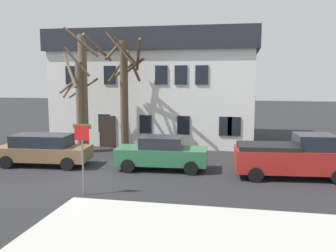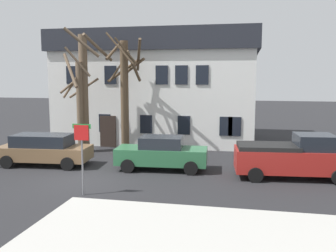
# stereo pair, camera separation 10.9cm
# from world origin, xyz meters

# --- Properties ---
(ground_plane) EXTENTS (120.00, 120.00, 0.00)m
(ground_plane) POSITION_xyz_m (0.00, 0.00, 0.00)
(ground_plane) COLOR #262628
(building_main) EXTENTS (14.36, 8.42, 7.84)m
(building_main) POSITION_xyz_m (0.93, 12.09, 3.98)
(building_main) COLOR white
(building_main) RESTS_ON ground_plane
(tree_bare_near) EXTENTS (2.13, 2.14, 6.43)m
(tree_bare_near) POSITION_xyz_m (-2.73, 5.96, 3.08)
(tree_bare_near) COLOR brown
(tree_bare_near) RESTS_ON ground_plane
(tree_bare_mid) EXTENTS (2.94, 2.46, 7.55)m
(tree_bare_mid) POSITION_xyz_m (-2.55, 6.26, 3.91)
(tree_bare_mid) COLOR brown
(tree_bare_mid) RESTS_ON ground_plane
(tree_bare_far) EXTENTS (2.60, 2.31, 6.94)m
(tree_bare_far) POSITION_xyz_m (0.09, 6.39, 3.77)
(tree_bare_far) COLOR brown
(tree_bare_far) RESTS_ON ground_plane
(tree_bare_end) EXTENTS (1.87, 1.87, 7.21)m
(tree_bare_end) POSITION_xyz_m (0.11, 5.89, 3.61)
(tree_bare_end) COLOR brown
(tree_bare_end) RESTS_ON ground_plane
(car_brown_wagon) EXTENTS (4.92, 2.35, 1.66)m
(car_brown_wagon) POSITION_xyz_m (-3.18, 2.40, 0.87)
(car_brown_wagon) COLOR brown
(car_brown_wagon) RESTS_ON ground_plane
(car_green_sedan) EXTENTS (4.66, 2.16, 1.71)m
(car_green_sedan) POSITION_xyz_m (3.15, 2.70, 0.85)
(car_green_sedan) COLOR #2D6B42
(car_green_sedan) RESTS_ON ground_plane
(pickup_truck_red) EXTENTS (5.42, 2.51, 2.07)m
(pickup_truck_red) POSITION_xyz_m (9.50, 2.41, 1.00)
(pickup_truck_red) COLOR #AD231E
(pickup_truck_red) RESTS_ON ground_plane
(street_sign_pole) EXTENTS (0.76, 0.07, 2.86)m
(street_sign_pole) POSITION_xyz_m (0.96, -1.91, 2.00)
(street_sign_pole) COLOR slate
(street_sign_pole) RESTS_ON ground_plane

